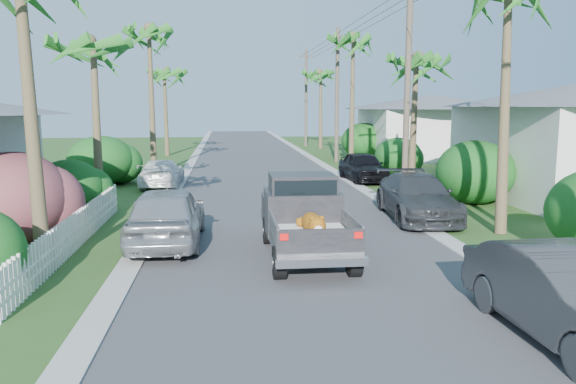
{
  "coord_description": "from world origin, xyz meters",
  "views": [
    {
      "loc": [
        -1.92,
        -10.0,
        3.85
      ],
      "look_at": [
        -0.2,
        5.73,
        1.4
      ],
      "focal_mm": 35.0,
      "sensor_mm": 36.0,
      "label": 1
    }
  ],
  "objects": [
    {
      "name": "utility_pole_c",
      "position": [
        5.6,
        28.0,
        4.6
      ],
      "size": [
        1.6,
        0.26,
        9.0
      ],
      "color": "brown",
      "rests_on": "ground"
    },
    {
      "name": "parked_car_rm",
      "position": [
        4.53,
        8.31,
        0.75
      ],
      "size": [
        2.44,
        5.29,
        1.5
      ],
      "primitive_type": "imported",
      "rotation": [
        0.0,
        0.0,
        -0.07
      ],
      "color": "#303235",
      "rests_on": "ground"
    },
    {
      "name": "shrub_l_c",
      "position": [
        -7.4,
        10.0,
        1.0
      ],
      "size": [
        2.4,
        2.64,
        2.0
      ],
      "primitive_type": "ellipsoid",
      "color": "#144213",
      "rests_on": "ground"
    },
    {
      "name": "shrub_l_b",
      "position": [
        -7.8,
        6.0,
        1.3
      ],
      "size": [
        3.0,
        3.3,
        2.6
      ],
      "primitive_type": "ellipsoid",
      "color": "#C31B60",
      "rests_on": "ground"
    },
    {
      "name": "house_right_far",
      "position": [
        13.0,
        30.0,
        2.12
      ],
      "size": [
        9.0,
        8.0,
        4.6
      ],
      "color": "silver",
      "rests_on": "ground"
    },
    {
      "name": "parked_car_rn",
      "position": [
        3.6,
        -1.8,
        0.76
      ],
      "size": [
        1.75,
        4.65,
        1.51
      ],
      "primitive_type": "imported",
      "rotation": [
        0.0,
        0.0,
        0.03
      ],
      "color": "#2C2D31",
      "rests_on": "ground"
    },
    {
      "name": "utility_pole_b",
      "position": [
        5.6,
        13.0,
        4.6
      ],
      "size": [
        1.6,
        0.26,
        9.0
      ],
      "color": "brown",
      "rests_on": "ground"
    },
    {
      "name": "palm_l_d",
      "position": [
        -6.5,
        34.0,
        6.44
      ],
      "size": [
        4.4,
        4.4,
        7.7
      ],
      "color": "brown",
      "rests_on": "ground"
    },
    {
      "name": "curb_right",
      "position": [
        4.3,
        25.0,
        0.03
      ],
      "size": [
        0.6,
        100.0,
        0.06
      ],
      "primitive_type": "cube",
      "color": "#A5A39E",
      "rests_on": "ground"
    },
    {
      "name": "curb_left",
      "position": [
        -4.3,
        25.0,
        0.03
      ],
      "size": [
        0.6,
        100.0,
        0.06
      ],
      "primitive_type": "cube",
      "color": "#A5A39E",
      "rests_on": "ground"
    },
    {
      "name": "parked_car_lf",
      "position": [
        -5.0,
        17.01,
        0.65
      ],
      "size": [
        1.92,
        4.5,
        1.29
      ],
      "primitive_type": "imported",
      "rotation": [
        0.0,
        0.0,
        3.12
      ],
      "color": "white",
      "rests_on": "ground"
    },
    {
      "name": "shrub_l_d",
      "position": [
        -8.0,
        18.0,
        1.2
      ],
      "size": [
        3.2,
        3.52,
        2.4
      ],
      "primitive_type": "ellipsoid",
      "color": "#144213",
      "rests_on": "ground"
    },
    {
      "name": "palm_r_b",
      "position": [
        6.6,
        15.0,
        5.95
      ],
      "size": [
        4.4,
        4.4,
        7.2
      ],
      "color": "brown",
      "rests_on": "ground"
    },
    {
      "name": "palm_r_d",
      "position": [
        6.5,
        40.0,
        6.74
      ],
      "size": [
        4.4,
        4.4,
        8.0
      ],
      "color": "brown",
      "rests_on": "ground"
    },
    {
      "name": "palm_r_c",
      "position": [
        6.2,
        26.0,
        8.11
      ],
      "size": [
        4.4,
        4.4,
        9.4
      ],
      "color": "brown",
      "rests_on": "ground"
    },
    {
      "name": "shrub_r_c",
      "position": [
        7.5,
        20.0,
        1.05
      ],
      "size": [
        2.6,
        2.86,
        2.1
      ],
      "primitive_type": "ellipsoid",
      "color": "#144213",
      "rests_on": "ground"
    },
    {
      "name": "shrub_r_d",
      "position": [
        8.0,
        30.0,
        1.3
      ],
      "size": [
        3.2,
        3.52,
        2.6
      ],
      "primitive_type": "ellipsoid",
      "color": "#144213",
      "rests_on": "ground"
    },
    {
      "name": "parked_car_ln",
      "position": [
        -3.6,
        5.53,
        0.83
      ],
      "size": [
        1.98,
        4.87,
        1.66
      ],
      "primitive_type": "imported",
      "rotation": [
        0.0,
        0.0,
        3.14
      ],
      "color": "#9EA0A5",
      "rests_on": "ground"
    },
    {
      "name": "picket_fence",
      "position": [
        -6.0,
        5.5,
        0.5
      ],
      "size": [
        0.1,
        11.0,
        1.0
      ],
      "primitive_type": "cube",
      "color": "white",
      "rests_on": "ground"
    },
    {
      "name": "shrub_r_b",
      "position": [
        7.8,
        11.0,
        1.25
      ],
      "size": [
        3.0,
        3.3,
        2.5
      ],
      "primitive_type": "ellipsoid",
      "color": "#144213",
      "rests_on": "ground"
    },
    {
      "name": "ground",
      "position": [
        0.0,
        0.0,
        0.0
      ],
      "size": [
        120.0,
        120.0,
        0.0
      ],
      "primitive_type": "plane",
      "color": "#2F4C1C",
      "rests_on": "ground"
    },
    {
      "name": "road",
      "position": [
        0.0,
        25.0,
        0.01
      ],
      "size": [
        8.0,
        100.0,
        0.02
      ],
      "primitive_type": "cube",
      "color": "#38383A",
      "rests_on": "ground"
    },
    {
      "name": "pickup_truck",
      "position": [
        0.05,
        4.27,
        1.01
      ],
      "size": [
        1.98,
        5.12,
        2.06
      ],
      "color": "black",
      "rests_on": "ground"
    },
    {
      "name": "palm_l_c",
      "position": [
        -6.0,
        22.0,
        7.91
      ],
      "size": [
        4.4,
        4.4,
        9.2
      ],
      "color": "brown",
      "rests_on": "ground"
    },
    {
      "name": "palm_l_b",
      "position": [
        -6.8,
        12.0,
        6.15
      ],
      "size": [
        4.4,
        4.4,
        7.4
      ],
      "color": "brown",
      "rests_on": "ground"
    },
    {
      "name": "parked_car_rf",
      "position": [
        5.0,
        17.9,
        0.74
      ],
      "size": [
        2.01,
        4.46,
        1.49
      ],
      "primitive_type": "imported",
      "rotation": [
        0.0,
        0.0,
        0.06
      ],
      "color": "black",
      "rests_on": "ground"
    },
    {
      "name": "utility_pole_d",
      "position": [
        5.6,
        43.0,
        4.6
      ],
      "size": [
        1.6,
        0.26,
        9.0
      ],
      "color": "brown",
      "rests_on": "ground"
    }
  ]
}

